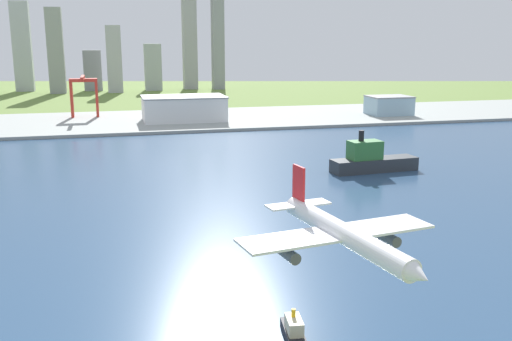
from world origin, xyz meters
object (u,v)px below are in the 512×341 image
object	(u,v)px
tugboat_small	(295,336)
warehouse_main	(184,108)
container_barge	(371,160)
port_crane_red	(84,87)
airplane_landing	(344,234)
warehouse_annex	(389,105)

from	to	relation	value
tugboat_small	warehouse_main	size ratio (longest dim) A/B	0.29
container_barge	port_crane_red	xyz separation A→B (m)	(-156.71, 254.71, 22.49)
container_barge	port_crane_red	size ratio (longest dim) A/B	1.31
container_barge	tugboat_small	distance (m)	190.91
airplane_landing	warehouse_main	size ratio (longest dim) A/B	0.65
warehouse_main	port_crane_red	bearing A→B (deg)	152.19
port_crane_red	warehouse_annex	distance (m)	275.95
airplane_landing	tugboat_small	size ratio (longest dim) A/B	2.26
container_barge	tugboat_small	size ratio (longest dim) A/B	2.45
airplane_landing	warehouse_main	distance (m)	398.61
container_barge	warehouse_main	size ratio (longest dim) A/B	0.70
port_crane_red	warehouse_main	world-z (taller)	port_crane_red
airplane_landing	port_crane_red	bearing A→B (deg)	97.97
tugboat_small	port_crane_red	size ratio (longest dim) A/B	0.53
warehouse_main	airplane_landing	bearing A→B (deg)	-93.01
airplane_landing	warehouse_main	world-z (taller)	airplane_landing
airplane_landing	warehouse_main	xyz separation A→B (m)	(20.88, 397.48, -21.55)
port_crane_red	warehouse_main	size ratio (longest dim) A/B	0.54
warehouse_main	tugboat_small	bearing A→B (deg)	-93.47
airplane_landing	warehouse_annex	size ratio (longest dim) A/B	1.19
container_barge	warehouse_main	bearing A→B (deg)	109.34
airplane_landing	tugboat_small	xyz separation A→B (m)	(-1.90, 21.88, -32.29)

